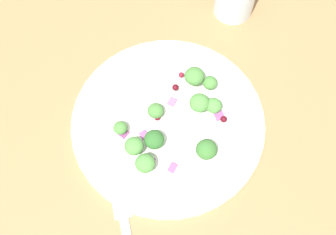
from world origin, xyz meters
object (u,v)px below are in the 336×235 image
at_px(plate, 168,123).
at_px(broccoli_floret_0, 199,103).
at_px(broccoli_floret_1, 155,110).
at_px(broccoli_floret_2, 214,106).

distance_m(plate, broccoli_floret_0, 0.06).
xyz_separation_m(broccoli_floret_1, broccoli_floret_2, (-0.04, 0.07, 0.01)).
xyz_separation_m(broccoli_floret_0, broccoli_floret_2, (-0.01, 0.02, -0.00)).
xyz_separation_m(broccoli_floret_0, broccoli_floret_1, (0.04, -0.05, -0.01)).
distance_m(broccoli_floret_0, broccoli_floret_1, 0.07).
relative_size(broccoli_floret_0, broccoli_floret_2, 1.22).
height_order(broccoli_floret_0, broccoli_floret_2, broccoli_floret_0).
bearing_deg(broccoli_floret_0, broccoli_floret_2, 108.91).
xyz_separation_m(plate, broccoli_floret_0, (-0.04, 0.03, 0.03)).
bearing_deg(broccoli_floret_1, broccoli_floret_2, 120.49).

